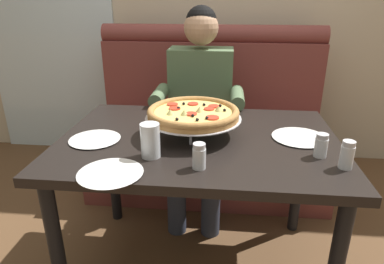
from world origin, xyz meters
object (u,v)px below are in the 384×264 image
Objects in this scene: booth_bench at (209,132)px; diner_main at (199,101)px; shaker_oregano at (199,158)px; plate_near_left at (95,138)px; dining_table at (199,155)px; pizza at (193,113)px; plate_near_right at (300,136)px; drinking_glass at (150,142)px; shaker_parmesan at (321,147)px; shaker_pepper_flakes at (347,157)px; plate_far_side at (110,172)px.

diner_main reaches higher than booth_bench.
plate_near_left is (-0.48, 0.21, -0.03)m from shaker_oregano.
dining_table is 0.20m from pizza.
shaker_oregano is 0.54m from plate_near_right.
plate_near_left is at bearing -114.87° from booth_bench.
shaker_parmesan is at bearing 5.87° from drinking_glass.
shaker_parmesan is 0.97× the size of shaker_oregano.
shaker_parmesan is 0.70× the size of drinking_glass.
drinking_glass is (-0.14, -0.25, -0.04)m from pizza.
shaker_pepper_flakes reaches higher than dining_table.
booth_bench is 6.66× the size of plate_near_right.
shaker_parmesan is at bearing -4.09° from plate_near_left.
diner_main is 13.26× the size of shaker_parmesan.
shaker_oregano is (0.03, -0.29, 0.13)m from dining_table.
booth_bench is at bearing 116.33° from shaker_pepper_flakes.
booth_bench reaches higher than shaker_parmesan.
plate_near_left is at bearing -172.85° from plate_near_right.
pizza is 4.38× the size of shaker_oregano.
booth_bench is 1.25m from shaker_oregano.
dining_table is 12.89× the size of shaker_parmesan.
pizza reaches higher than plate_far_side.
diner_main reaches higher than plate_far_side.
diner_main is (-0.05, -0.27, 0.31)m from booth_bench.
diner_main reaches higher than pizza.
dining_table is at bearing 94.90° from shaker_oregano.
plate_far_side is at bearing -103.29° from diner_main.
plate_near_left is 0.92× the size of plate_near_right.
pizza is 1.83× the size of plate_far_side.
pizza is 0.45m from plate_near_left.
dining_table is 0.53m from shaker_parmesan.
dining_table is at bearing 9.68° from plate_near_left.
plate_near_right is (0.45, -0.87, 0.35)m from booth_bench.
shaker_pepper_flakes is (0.07, -0.09, 0.01)m from shaker_parmesan.
drinking_glass is at bearing -174.13° from shaker_parmesan.
shaker_parmesan is (0.49, -0.15, 0.13)m from dining_table.
pizza reaches higher than plate_near_right.
shaker_oregano is 0.92× the size of shaker_pepper_flakes.
plate_far_side is at bearing -151.13° from plate_near_right.
diner_main reaches higher than shaker_oregano.
booth_bench reaches higher than plate_far_side.
plate_near_left is (-0.43, -0.11, -0.09)m from pizza.
booth_bench is at bearing 65.13° from plate_near_left.
booth_bench is at bearing 79.49° from diner_main.
pizza reaches higher than shaker_pepper_flakes.
plate_near_right is (-0.04, 0.18, -0.03)m from shaker_parmesan.
diner_main is at bearing 94.58° from shaker_oregano.
booth_bench is 16.47× the size of shaker_oregano.
booth_bench reaches higher than plate_near_right.
plate_near_right is (0.42, 0.33, -0.03)m from shaker_oregano.
plate_near_right is at bearing 4.56° from dining_table.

